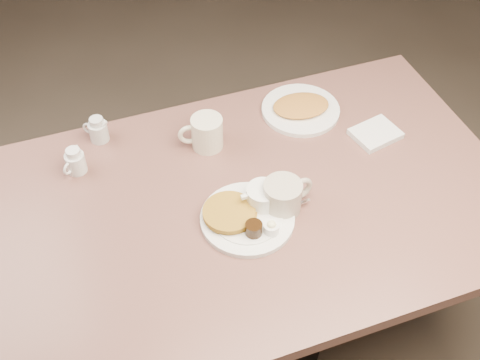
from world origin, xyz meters
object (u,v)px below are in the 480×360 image
object	(u,v)px
diner_table	(242,241)
hash_plate	(301,108)
coffee_mug_far	(206,133)
creamer_right	(98,130)
creamer_left	(75,161)
coffee_mug_near	(284,196)
main_plate	(248,212)

from	to	relation	value
diner_table	hash_plate	size ratio (longest dim) A/B	5.59
coffee_mug_far	creamer_right	distance (m)	0.32
coffee_mug_far	creamer_left	xyz separation A→B (m)	(-0.38, 0.03, -0.01)
coffee_mug_far	creamer_right	bearing A→B (deg)	155.23
diner_table	hash_plate	bearing A→B (deg)	44.28
hash_plate	creamer_left	bearing A→B (deg)	-178.45
coffee_mug_far	creamer_right	size ratio (longest dim) A/B	1.74
coffee_mug_near	diner_table	bearing A→B (deg)	151.51
creamer_left	creamer_right	size ratio (longest dim) A/B	1.00
coffee_mug_far	diner_table	bearing A→B (deg)	-84.64
coffee_mug_far	hash_plate	size ratio (longest dim) A/B	0.52
hash_plate	main_plate	bearing A→B (deg)	-131.23
hash_plate	creamer_right	bearing A→B (deg)	171.72
hash_plate	coffee_mug_far	bearing A→B (deg)	-172.04
creamer_left	creamer_right	world-z (taller)	same
diner_table	main_plate	bearing A→B (deg)	-94.65
main_plate	hash_plate	size ratio (longest dim) A/B	1.13
diner_table	coffee_mug_far	world-z (taller)	coffee_mug_far
creamer_left	hash_plate	xyz separation A→B (m)	(0.70, 0.02, -0.02)
diner_table	coffee_mug_near	bearing A→B (deg)	-28.49
main_plate	diner_table	bearing A→B (deg)	85.35
main_plate	coffee_mug_far	size ratio (longest dim) A/B	2.18
main_plate	creamer_left	xyz separation A→B (m)	(-0.39, 0.33, 0.01)
diner_table	hash_plate	distance (m)	0.46
coffee_mug_near	creamer_left	bearing A→B (deg)	146.71
main_plate	creamer_left	bearing A→B (deg)	140.28
main_plate	creamer_left	world-z (taller)	creamer_left
diner_table	creamer_left	world-z (taller)	creamer_left
main_plate	hash_plate	distance (m)	0.46
coffee_mug_far	hash_plate	world-z (taller)	coffee_mug_far
main_plate	coffee_mug_near	size ratio (longest dim) A/B	1.97
main_plate	coffee_mug_far	xyz separation A→B (m)	(-0.02, 0.30, 0.03)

